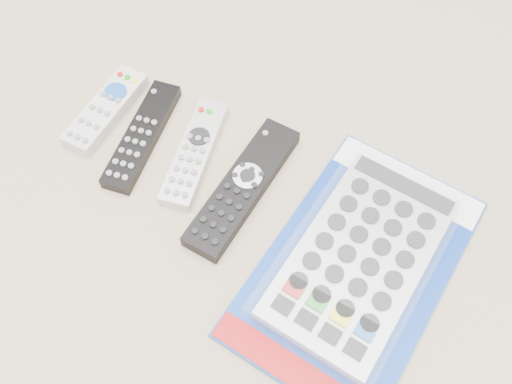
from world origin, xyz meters
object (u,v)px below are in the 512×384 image
at_px(remote_slim_black, 142,136).
at_px(remote_silver_dvd, 194,153).
at_px(remote_large_black, 243,187).
at_px(remote_small_grey, 106,110).
at_px(jumbo_remote_packaged, 361,258).

relative_size(remote_slim_black, remote_silver_dvd, 1.05).
bearing_deg(remote_large_black, remote_small_grey, 177.13).
bearing_deg(remote_small_grey, jumbo_remote_packaged, -7.23).
relative_size(remote_silver_dvd, remote_large_black, 0.81).
height_order(remote_slim_black, remote_large_black, remote_large_black).
relative_size(remote_large_black, jumbo_remote_packaged, 0.61).
relative_size(remote_slim_black, remote_large_black, 0.85).
distance_m(remote_large_black, jumbo_remote_packaged, 0.19).
bearing_deg(jumbo_remote_packaged, remote_small_grey, 178.44).
xyz_separation_m(remote_slim_black, jumbo_remote_packaged, (0.37, -0.05, 0.01)).
distance_m(remote_small_grey, remote_slim_black, 0.08).
distance_m(remote_slim_black, remote_silver_dvd, 0.09).
bearing_deg(remote_slim_black, jumbo_remote_packaged, -15.36).
distance_m(remote_small_grey, remote_silver_dvd, 0.16).
height_order(remote_small_grey, remote_large_black, same).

